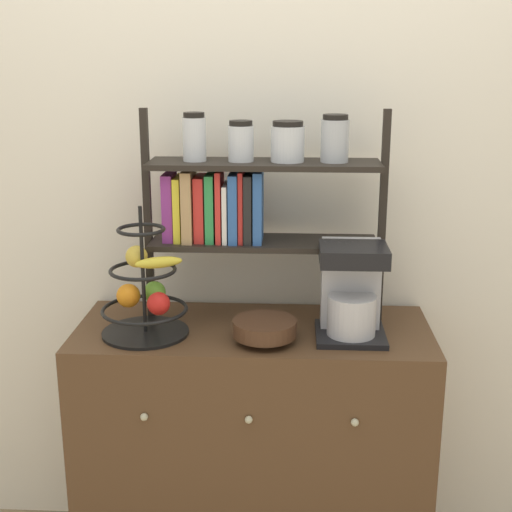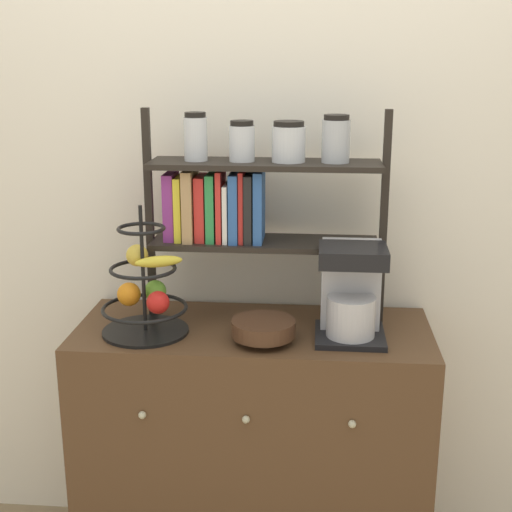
{
  "view_description": "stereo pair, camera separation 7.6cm",
  "coord_description": "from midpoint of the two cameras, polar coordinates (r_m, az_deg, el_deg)",
  "views": [
    {
      "loc": [
        0.12,
        -1.93,
        1.76
      ],
      "look_at": [
        0.01,
        0.24,
        1.15
      ],
      "focal_mm": 50.0,
      "sensor_mm": 36.0,
      "label": 1
    },
    {
      "loc": [
        0.2,
        -1.93,
        1.76
      ],
      "look_at": [
        0.01,
        0.24,
        1.15
      ],
      "focal_mm": 50.0,
      "sensor_mm": 36.0,
      "label": 2
    }
  ],
  "objects": [
    {
      "name": "wall_back",
      "position": [
        2.5,
        -0.74,
        5.08
      ],
      "size": [
        7.0,
        0.05,
        2.6
      ],
      "primitive_type": "cube",
      "color": "silver",
      "rests_on": "ground_plane"
    },
    {
      "name": "shelf_hutch",
      "position": [
        2.3,
        -1.98,
        5.12
      ],
      "size": [
        0.79,
        0.2,
        0.7
      ],
      "color": "black",
      "rests_on": "sideboard"
    },
    {
      "name": "sideboard",
      "position": [
        2.54,
        -1.1,
        -15.33
      ],
      "size": [
        1.16,
        0.5,
        0.91
      ],
      "color": "#4C331E",
      "rests_on": "ground_plane"
    },
    {
      "name": "coffee_maker",
      "position": [
        2.25,
        6.68,
        -2.81
      ],
      "size": [
        0.22,
        0.22,
        0.3
      ],
      "color": "black",
      "rests_on": "sideboard"
    },
    {
      "name": "wooden_bowl",
      "position": [
        2.21,
        -0.29,
        -5.86
      ],
      "size": [
        0.2,
        0.2,
        0.07
      ],
      "color": "#422819",
      "rests_on": "sideboard"
    },
    {
      "name": "fruit_stand",
      "position": [
        2.28,
        -9.84,
        -2.97
      ],
      "size": [
        0.28,
        0.28,
        0.42
      ],
      "color": "black",
      "rests_on": "sideboard"
    }
  ]
}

